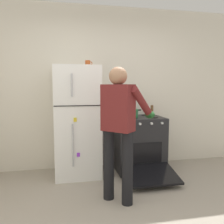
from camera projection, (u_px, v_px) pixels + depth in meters
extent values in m
cube|color=silver|center=(99.00, 88.00, 4.06)|extent=(6.00, 0.10, 2.70)
cube|color=white|center=(77.00, 121.00, 3.66)|extent=(0.68, 0.68, 1.68)
cube|color=black|center=(78.00, 106.00, 3.30)|extent=(0.67, 0.01, 0.01)
cylinder|color=#B7B7BC|center=(73.00, 145.00, 3.32)|extent=(0.02, 0.02, 0.61)
cylinder|color=#B7B7BC|center=(72.00, 85.00, 3.23)|extent=(0.02, 0.02, 0.31)
cube|color=purple|center=(78.00, 155.00, 3.37)|extent=(0.04, 0.01, 0.06)
cube|color=yellow|center=(75.00, 120.00, 3.31)|extent=(0.04, 0.01, 0.06)
cube|color=black|center=(139.00, 143.00, 3.91)|extent=(0.76, 0.64, 0.88)
cube|color=black|center=(145.00, 153.00, 3.60)|extent=(0.53, 0.01, 0.32)
cylinder|color=black|center=(131.00, 118.00, 3.68)|extent=(0.17, 0.17, 0.01)
cylinder|color=black|center=(153.00, 118.00, 3.76)|extent=(0.17, 0.17, 0.01)
cylinder|color=black|center=(126.00, 116.00, 3.96)|extent=(0.17, 0.17, 0.01)
cylinder|color=black|center=(146.00, 115.00, 4.04)|extent=(0.17, 0.17, 0.01)
cylinder|color=silver|center=(129.00, 124.00, 3.49)|extent=(0.04, 0.03, 0.04)
cylinder|color=silver|center=(140.00, 124.00, 3.52)|extent=(0.04, 0.03, 0.04)
cylinder|color=silver|center=(152.00, 123.00, 3.56)|extent=(0.04, 0.03, 0.04)
cylinder|color=silver|center=(162.00, 123.00, 3.59)|extent=(0.04, 0.03, 0.04)
cube|color=black|center=(151.00, 174.00, 3.36)|extent=(0.72, 0.56, 0.14)
cylinder|color=black|center=(109.00, 165.00, 2.88)|extent=(0.13, 0.13, 0.86)
cylinder|color=black|center=(127.00, 169.00, 2.75)|extent=(0.13, 0.13, 0.86)
cube|color=maroon|center=(118.00, 108.00, 2.74)|extent=(0.40, 0.39, 0.54)
sphere|color=#A37556|center=(118.00, 76.00, 2.70)|extent=(0.21, 0.21, 0.21)
sphere|color=#353535|center=(118.00, 79.00, 2.70)|extent=(0.15, 0.15, 0.15)
cylinder|color=maroon|center=(114.00, 101.00, 3.03)|extent=(0.42, 0.43, 0.40)
cylinder|color=maroon|center=(142.00, 103.00, 2.82)|extent=(0.42, 0.43, 0.40)
ellipsoid|color=#1E5123|center=(122.00, 113.00, 3.24)|extent=(0.12, 0.18, 0.10)
ellipsoid|color=#1E5123|center=(150.00, 114.00, 3.02)|extent=(0.12, 0.18, 0.10)
cylinder|color=#236638|center=(130.00, 113.00, 3.77)|extent=(0.25, 0.25, 0.13)
cube|color=black|center=(121.00, 110.00, 3.74)|extent=(0.05, 0.03, 0.02)
cube|color=black|center=(139.00, 110.00, 3.80)|extent=(0.05, 0.03, 0.02)
cylinder|color=#B24C1E|center=(88.00, 64.00, 3.65)|extent=(0.08, 0.08, 0.10)
torus|color=#B24C1E|center=(91.00, 63.00, 3.66)|extent=(0.06, 0.01, 0.06)
cylinder|color=brown|center=(152.00, 110.00, 4.11)|extent=(0.05, 0.05, 0.16)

